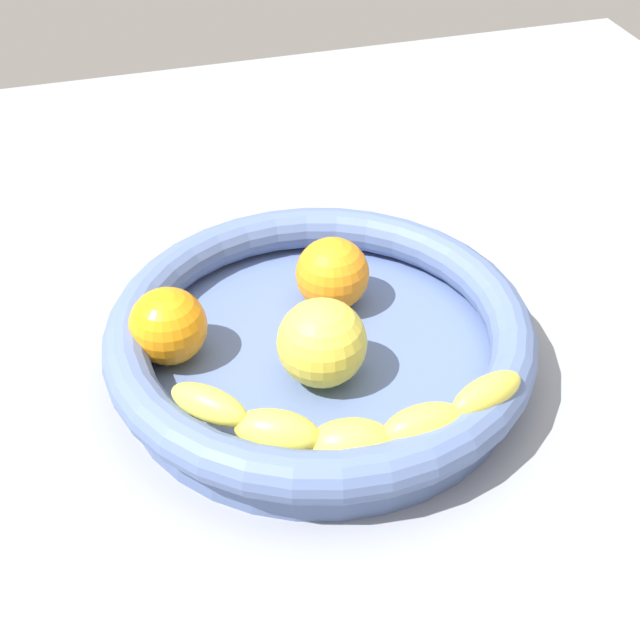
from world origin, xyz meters
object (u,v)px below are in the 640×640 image
(fruit_bowl, at_px, (320,341))
(orange_mid_left, at_px, (332,274))
(apple_yellow, at_px, (322,343))
(orange_front, at_px, (168,326))
(banana_draped_left, at_px, (351,426))

(fruit_bowl, height_order, orange_mid_left, orange_mid_left)
(fruit_bowl, bearing_deg, orange_mid_left, -25.85)
(fruit_bowl, height_order, apple_yellow, apple_yellow)
(orange_mid_left, bearing_deg, orange_front, 101.76)
(fruit_bowl, bearing_deg, banana_draped_left, 174.32)
(orange_front, relative_size, apple_yellow, 0.89)
(apple_yellow, bearing_deg, orange_front, 62.07)
(orange_front, xyz_separation_m, orange_mid_left, (0.03, -0.14, 0.00))
(orange_mid_left, distance_m, apple_yellow, 0.09)
(apple_yellow, bearing_deg, orange_mid_left, -21.80)
(orange_front, bearing_deg, apple_yellow, -117.93)
(banana_draped_left, xyz_separation_m, orange_front, (0.13, 0.10, 0.00))
(orange_front, bearing_deg, orange_mid_left, -78.24)
(banana_draped_left, distance_m, orange_front, 0.17)
(orange_front, xyz_separation_m, apple_yellow, (-0.06, -0.10, 0.00))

